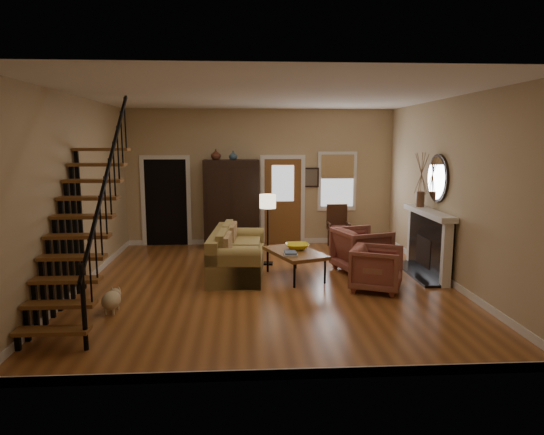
{
  "coord_description": "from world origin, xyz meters",
  "views": [
    {
      "loc": [
        -0.43,
        -8.35,
        2.54
      ],
      "look_at": [
        0.1,
        0.4,
        1.15
      ],
      "focal_mm": 32.0,
      "sensor_mm": 36.0,
      "label": 1
    }
  ],
  "objects": [
    {
      "name": "armchair_left",
      "position": [
        1.85,
        -0.43,
        0.38
      ],
      "size": [
        1.09,
        1.07,
        0.76
      ],
      "primitive_type": "imported",
      "rotation": [
        0.0,
        0.0,
        1.16
      ],
      "color": "maroon",
      "rests_on": "ground"
    },
    {
      "name": "vase_b",
      "position": [
        -0.65,
        3.05,
        2.21
      ],
      "size": [
        0.2,
        0.2,
        0.21
      ],
      "primitive_type": "imported",
      "color": "#334C60",
      "rests_on": "armoire"
    },
    {
      "name": "coffee_table",
      "position": [
        0.54,
        0.43,
        0.25
      ],
      "size": [
        1.19,
        1.51,
        0.51
      ],
      "primitive_type": null,
      "rotation": [
        0.0,
        0.0,
        0.37
      ],
      "color": "brown",
      "rests_on": "ground"
    },
    {
      "name": "room",
      "position": [
        -0.41,
        1.76,
        1.51
      ],
      "size": [
        7.0,
        7.33,
        3.3
      ],
      "color": "#985626",
      "rests_on": "ground"
    },
    {
      "name": "floor_lamp",
      "position": [
        0.07,
        1.44,
        0.73
      ],
      "size": [
        0.37,
        0.37,
        1.46
      ],
      "primitive_type": null,
      "rotation": [
        0.0,
        0.0,
        -0.1
      ],
      "color": "black",
      "rests_on": "ground"
    },
    {
      "name": "dog",
      "position": [
        -2.41,
        -1.29,
        0.17
      ],
      "size": [
        0.29,
        0.47,
        0.33
      ],
      "primitive_type": null,
      "rotation": [
        0.0,
        0.0,
        -0.04
      ],
      "color": "beige",
      "rests_on": "ground"
    },
    {
      "name": "vase_a",
      "position": [
        -1.05,
        3.05,
        2.22
      ],
      "size": [
        0.24,
        0.24,
        0.25
      ],
      "primitive_type": "imported",
      "color": "#4C2619",
      "rests_on": "armoire"
    },
    {
      "name": "side_chair",
      "position": [
        1.85,
        2.95,
        0.51
      ],
      "size": [
        0.54,
        0.54,
        1.02
      ],
      "primitive_type": null,
      "color": "#3D2213",
      "rests_on": "ground"
    },
    {
      "name": "armoire",
      "position": [
        -0.7,
        3.15,
        1.05
      ],
      "size": [
        1.3,
        0.6,
        2.1
      ],
      "primitive_type": null,
      "color": "black",
      "rests_on": "ground"
    },
    {
      "name": "sofa",
      "position": [
        -0.54,
        0.75,
        0.41
      ],
      "size": [
        1.11,
        2.28,
        0.83
      ],
      "primitive_type": null,
      "rotation": [
        0.0,
        0.0,
        -0.07
      ],
      "color": "olive",
      "rests_on": "ground"
    },
    {
      "name": "fireplace",
      "position": [
        3.13,
        0.5,
        0.74
      ],
      "size": [
        0.33,
        1.95,
        2.3
      ],
      "color": "black",
      "rests_on": "ground"
    },
    {
      "name": "armchair_right",
      "position": [
        1.88,
        0.76,
        0.43
      ],
      "size": [
        1.18,
        1.17,
        0.86
      ],
      "primitive_type": "imported",
      "rotation": [
        0.0,
        0.0,
        1.88
      ],
      "color": "maroon",
      "rests_on": "ground"
    },
    {
      "name": "staircase",
      "position": [
        -2.78,
        -1.3,
        1.6
      ],
      "size": [
        0.94,
        2.8,
        3.2
      ],
      "primitive_type": null,
      "color": "brown",
      "rests_on": "ground"
    },
    {
      "name": "bowl",
      "position": [
        0.59,
        0.58,
        0.56
      ],
      "size": [
        0.45,
        0.45,
        0.11
      ],
      "primitive_type": "imported",
      "color": "yellow",
      "rests_on": "coffee_table"
    },
    {
      "name": "books",
      "position": [
        0.42,
        0.13,
        0.54
      ],
      "size": [
        0.24,
        0.33,
        0.06
      ],
      "primitive_type": null,
      "color": "beige",
      "rests_on": "coffee_table"
    }
  ]
}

